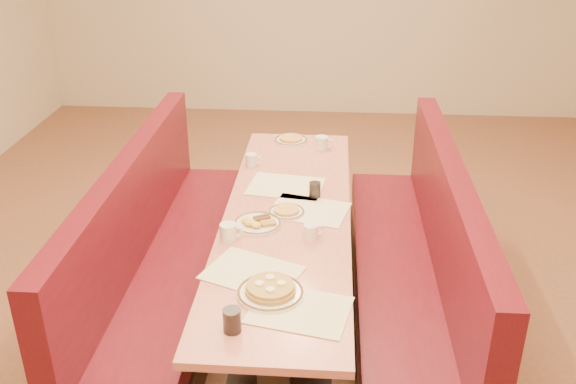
# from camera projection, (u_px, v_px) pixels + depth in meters

# --- Properties ---
(ground) EXTENTS (8.00, 8.00, 0.00)m
(ground) POSITION_uv_depth(u_px,v_px,m) (287.00, 323.00, 3.89)
(ground) COLOR #9E6647
(ground) RESTS_ON ground
(diner_table) EXTENTS (0.70, 2.50, 0.75)m
(diner_table) POSITION_uv_depth(u_px,v_px,m) (287.00, 271.00, 3.72)
(diner_table) COLOR black
(diner_table) RESTS_ON ground
(booth_left) EXTENTS (0.55, 2.50, 1.05)m
(booth_left) POSITION_uv_depth(u_px,v_px,m) (163.00, 268.00, 3.78)
(booth_left) COLOR #4C3326
(booth_left) RESTS_ON ground
(booth_right) EXTENTS (0.55, 2.50, 1.05)m
(booth_right) POSITION_uv_depth(u_px,v_px,m) (414.00, 278.00, 3.68)
(booth_right) COLOR #4C3326
(booth_right) RESTS_ON ground
(placemat_near_left) EXTENTS (0.51, 0.46, 0.00)m
(placemat_near_left) POSITION_uv_depth(u_px,v_px,m) (252.00, 273.00, 3.02)
(placemat_near_left) COLOR #F6ECC1
(placemat_near_left) RESTS_ON diner_table
(placemat_near_right) EXTENTS (0.48, 0.40, 0.00)m
(placemat_near_right) POSITION_uv_depth(u_px,v_px,m) (300.00, 310.00, 2.76)
(placemat_near_right) COLOR #F6ECC1
(placemat_near_right) RESTS_ON diner_table
(placemat_far_left) EXTENTS (0.48, 0.39, 0.00)m
(placemat_far_left) POSITION_uv_depth(u_px,v_px,m) (286.00, 186.00, 3.88)
(placemat_far_left) COLOR #F6ECC1
(placemat_far_left) RESTS_ON diner_table
(placemat_far_right) EXTENTS (0.49, 0.41, 0.00)m
(placemat_far_right) POSITION_uv_depth(u_px,v_px,m) (309.00, 210.00, 3.60)
(placemat_far_right) COLOR #F6ECC1
(placemat_far_right) RESTS_ON diner_table
(pancake_plate) EXTENTS (0.30, 0.30, 0.07)m
(pancake_plate) POSITION_uv_depth(u_px,v_px,m) (270.00, 291.00, 2.85)
(pancake_plate) COLOR white
(pancake_plate) RESTS_ON diner_table
(eggs_plate) EXTENTS (0.26, 0.26, 0.05)m
(eggs_plate) POSITION_uv_depth(u_px,v_px,m) (257.00, 223.00, 3.44)
(eggs_plate) COLOR white
(eggs_plate) RESTS_ON diner_table
(extra_plate_mid) EXTENTS (0.20, 0.20, 0.04)m
(extra_plate_mid) POSITION_uv_depth(u_px,v_px,m) (286.00, 211.00, 3.56)
(extra_plate_mid) COLOR white
(extra_plate_mid) RESTS_ON diner_table
(extra_plate_far) EXTENTS (0.23, 0.23, 0.05)m
(extra_plate_far) POSITION_uv_depth(u_px,v_px,m) (291.00, 140.00, 4.54)
(extra_plate_far) COLOR white
(extra_plate_far) RESTS_ON diner_table
(coffee_mug_a) EXTENTS (0.11, 0.08, 0.08)m
(coffee_mug_a) POSITION_uv_depth(u_px,v_px,m) (311.00, 231.00, 3.30)
(coffee_mug_a) COLOR white
(coffee_mug_a) RESTS_ON diner_table
(coffee_mug_b) EXTENTS (0.12, 0.09, 0.09)m
(coffee_mug_b) POSITION_uv_depth(u_px,v_px,m) (229.00, 232.00, 3.28)
(coffee_mug_b) COLOR white
(coffee_mug_b) RESTS_ON diner_table
(coffee_mug_c) EXTENTS (0.12, 0.09, 0.09)m
(coffee_mug_c) POSITION_uv_depth(u_px,v_px,m) (322.00, 143.00, 4.40)
(coffee_mug_c) COLOR white
(coffee_mug_c) RESTS_ON diner_table
(coffee_mug_d) EXTENTS (0.11, 0.08, 0.08)m
(coffee_mug_d) POSITION_uv_depth(u_px,v_px,m) (252.00, 160.00, 4.15)
(coffee_mug_d) COLOR white
(coffee_mug_d) RESTS_ON diner_table
(soda_tumbler_near) EXTENTS (0.08, 0.08, 0.11)m
(soda_tumbler_near) POSITION_uv_depth(u_px,v_px,m) (232.00, 320.00, 2.61)
(soda_tumbler_near) COLOR black
(soda_tumbler_near) RESTS_ON diner_table
(soda_tumbler_mid) EXTENTS (0.07, 0.07, 0.09)m
(soda_tumbler_mid) POSITION_uv_depth(u_px,v_px,m) (315.00, 190.00, 3.73)
(soda_tumbler_mid) COLOR black
(soda_tumbler_mid) RESTS_ON diner_table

